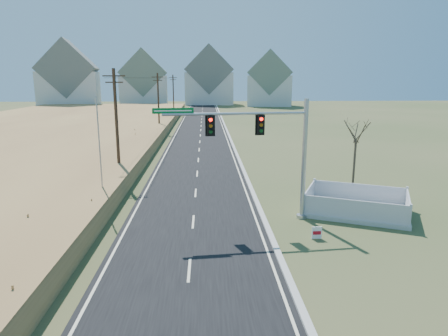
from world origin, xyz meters
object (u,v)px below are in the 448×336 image
fence_enclosure (356,209)px  bare_tree (357,130)px  traffic_signal_mast (273,147)px  flagpole (101,163)px  open_sign (317,233)px

fence_enclosure → bare_tree: 7.20m
fence_enclosure → bare_tree: bare_tree is taller
traffic_signal_mast → bare_tree: bearing=36.0°
fence_enclosure → flagpole: flagpole is taller
fence_enclosure → bare_tree: bearing=95.8°
open_sign → fence_enclosure: bearing=47.1°
fence_enclosure → flagpole: size_ratio=1.02×
fence_enclosure → traffic_signal_mast: bearing=-146.6°
fence_enclosure → open_sign: (-3.57, -3.96, 0.07)m
open_sign → bare_tree: 11.70m
traffic_signal_mast → bare_tree: traffic_signal_mast is taller
traffic_signal_mast → open_sign: bearing=-64.1°
traffic_signal_mast → fence_enclosure: bearing=3.8°
open_sign → flagpole: (-12.53, 6.20, 2.50)m
bare_tree → flagpole: bearing=-169.6°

